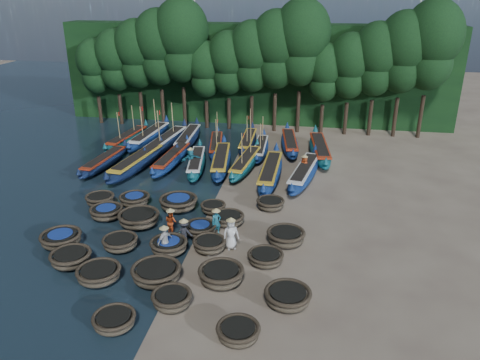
% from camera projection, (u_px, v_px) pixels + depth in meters
% --- Properties ---
extents(ground, '(120.00, 120.00, 0.00)m').
position_uv_depth(ground, '(205.00, 219.00, 29.03)').
color(ground, gray).
rests_on(ground, ground).
extents(foliage_wall, '(40.00, 3.00, 10.00)m').
position_uv_depth(foliage_wall, '(256.00, 74.00, 48.54)').
color(foliage_wall, black).
rests_on(foliage_wall, ground).
extents(coracle_2, '(2.18, 2.18, 0.64)m').
position_uv_depth(coracle_2, '(114.00, 320.00, 19.68)').
color(coracle_2, '#4D4330').
rests_on(coracle_2, ground).
extents(coracle_3, '(1.97, 1.97, 0.74)m').
position_uv_depth(coracle_3, '(172.00, 299.00, 20.94)').
color(coracle_3, '#4D4330').
rests_on(coracle_3, ground).
extents(coracle_4, '(1.96, 1.96, 0.67)m').
position_uv_depth(coracle_4, '(238.00, 332.00, 19.00)').
color(coracle_4, '#4D4330').
rests_on(coracle_4, ground).
extents(coracle_5, '(2.40, 2.40, 0.75)m').
position_uv_depth(coracle_5, '(71.00, 258.00, 24.11)').
color(coracle_5, '#4D4330').
rests_on(coracle_5, ground).
extents(coracle_6, '(2.57, 2.57, 0.72)m').
position_uv_depth(coracle_6, '(99.00, 273.00, 22.82)').
color(coracle_6, '#4D4330').
rests_on(coracle_6, ground).
extents(coracle_7, '(2.60, 2.60, 0.80)m').
position_uv_depth(coracle_7, '(156.00, 273.00, 22.79)').
color(coracle_7, '#4D4330').
rests_on(coracle_7, ground).
extents(coracle_8, '(2.27, 2.27, 0.85)m').
position_uv_depth(coracle_8, '(221.00, 275.00, 22.59)').
color(coracle_8, '#4D4330').
rests_on(coracle_8, ground).
extents(coracle_9, '(2.18, 2.18, 0.74)m').
position_uv_depth(coracle_9, '(288.00, 296.00, 21.11)').
color(coracle_9, '#4D4330').
rests_on(coracle_9, ground).
extents(coracle_10, '(2.47, 2.47, 0.76)m').
position_uv_depth(coracle_10, '(61.00, 239.00, 25.94)').
color(coracle_10, '#4D4330').
rests_on(coracle_10, ground).
extents(coracle_11, '(2.30, 2.30, 0.71)m').
position_uv_depth(coracle_11, '(120.00, 242.00, 25.61)').
color(coracle_11, '#4D4330').
rests_on(coracle_11, ground).
extents(coracle_12, '(2.16, 2.16, 0.75)m').
position_uv_depth(coracle_12, '(169.00, 246.00, 25.24)').
color(coracle_12, '#4D4330').
rests_on(coracle_12, ground).
extents(coracle_13, '(2.05, 2.05, 0.71)m').
position_uv_depth(coracle_13, '(209.00, 244.00, 25.41)').
color(coracle_13, '#4D4330').
rests_on(coracle_13, ground).
extents(coracle_14, '(2.14, 2.14, 0.63)m').
position_uv_depth(coracle_14, '(266.00, 257.00, 24.27)').
color(coracle_14, '#4D4330').
rests_on(coracle_14, ground).
extents(coracle_15, '(2.40, 2.40, 0.75)m').
position_uv_depth(coracle_15, '(107.00, 212.00, 29.01)').
color(coracle_15, '#4D4330').
rests_on(coracle_15, ground).
extents(coracle_16, '(2.52, 2.52, 0.85)m').
position_uv_depth(coracle_16, '(139.00, 218.00, 28.11)').
color(coracle_16, '#4D4330').
rests_on(coracle_16, ground).
extents(coracle_17, '(2.25, 2.25, 0.67)m').
position_uv_depth(coracle_17, '(200.00, 228.00, 27.12)').
color(coracle_17, '#4D4330').
rests_on(coracle_17, ground).
extents(coracle_18, '(1.98, 1.98, 0.69)m').
position_uv_depth(coracle_18, '(228.00, 219.00, 28.27)').
color(coracle_18, '#4D4330').
rests_on(coracle_18, ground).
extents(coracle_19, '(2.55, 2.55, 0.81)m').
position_uv_depth(coracle_19, '(286.00, 236.00, 26.10)').
color(coracle_19, '#4D4330').
rests_on(coracle_19, ground).
extents(coracle_20, '(2.30, 2.30, 0.75)m').
position_uv_depth(coracle_20, '(100.00, 199.00, 30.73)').
color(coracle_20, '#4D4330').
rests_on(coracle_20, ground).
extents(coracle_21, '(2.45, 2.45, 0.69)m').
position_uv_depth(coracle_21, '(135.00, 199.00, 30.84)').
color(coracle_21, '#4D4330').
rests_on(coracle_21, ground).
extents(coracle_22, '(2.89, 2.89, 0.84)m').
position_uv_depth(coracle_22, '(179.00, 202.00, 30.17)').
color(coracle_22, '#4D4330').
rests_on(coracle_22, ground).
extents(coracle_23, '(1.81, 1.81, 0.65)m').
position_uv_depth(coracle_23, '(213.00, 207.00, 29.75)').
color(coracle_23, '#4D4330').
rests_on(coracle_23, ground).
extents(coracle_24, '(2.13, 2.13, 0.69)m').
position_uv_depth(coracle_24, '(270.00, 204.00, 30.23)').
color(coracle_24, '#4D4330').
rests_on(coracle_24, ground).
extents(long_boat_1, '(1.97, 7.49, 1.32)m').
position_uv_depth(long_boat_1, '(104.00, 161.00, 37.23)').
color(long_boat_1, '#0F1639').
rests_on(long_boat_1, ground).
extents(long_boat_2, '(2.79, 9.01, 1.60)m').
position_uv_depth(long_boat_2, '(137.00, 162.00, 36.70)').
color(long_boat_2, '#0F1639').
rests_on(long_boat_2, ground).
extents(long_boat_3, '(1.93, 8.23, 1.45)m').
position_uv_depth(long_boat_3, '(172.00, 159.00, 37.61)').
color(long_boat_3, navy).
rests_on(long_boat_3, ground).
extents(long_boat_4, '(2.57, 7.69, 1.37)m').
position_uv_depth(long_boat_4, '(196.00, 163.00, 36.86)').
color(long_boat_4, '#0F5057').
rests_on(long_boat_4, ground).
extents(long_boat_5, '(2.63, 8.66, 1.54)m').
position_uv_depth(long_boat_5, '(221.00, 161.00, 37.10)').
color(long_boat_5, navy).
rests_on(long_boat_5, ground).
extents(long_boat_6, '(2.27, 8.08, 3.45)m').
position_uv_depth(long_boat_6, '(246.00, 163.00, 36.77)').
color(long_boat_6, '#0F5057').
rests_on(long_boat_6, ground).
extents(long_boat_7, '(1.67, 9.02, 1.59)m').
position_uv_depth(long_boat_7, '(270.00, 172.00, 34.79)').
color(long_boat_7, navy).
rests_on(long_boat_7, ground).
extents(long_boat_8, '(2.97, 8.63, 1.54)m').
position_uv_depth(long_boat_8, '(304.00, 173.00, 34.74)').
color(long_boat_8, navy).
rests_on(long_boat_8, ground).
extents(long_boat_9, '(2.30, 7.90, 3.38)m').
position_uv_depth(long_boat_9, '(127.00, 139.00, 42.71)').
color(long_boat_9, '#0F5057').
rests_on(long_boat_9, ground).
extents(long_boat_10, '(2.21, 8.94, 3.81)m').
position_uv_depth(long_boat_10, '(150.00, 136.00, 43.12)').
color(long_boat_10, navy).
rests_on(long_boat_10, ground).
extents(long_boat_11, '(2.54, 8.93, 3.82)m').
position_uv_depth(long_boat_11, '(167.00, 141.00, 41.78)').
color(long_boat_11, '#0F1639').
rests_on(long_boat_11, ground).
extents(long_boat_12, '(1.84, 8.48, 1.49)m').
position_uv_depth(long_boat_12, '(188.00, 138.00, 42.72)').
color(long_boat_12, '#0F1639').
rests_on(long_boat_12, ground).
extents(long_boat_13, '(2.61, 7.57, 3.26)m').
position_uv_depth(long_boat_13, '(216.00, 145.00, 40.94)').
color(long_boat_13, navy).
rests_on(long_boat_13, ground).
extents(long_boat_14, '(1.55, 7.73, 3.28)m').
position_uv_depth(long_boat_14, '(248.00, 142.00, 41.94)').
color(long_boat_14, '#0F1639').
rests_on(long_boat_14, ground).
extents(long_boat_15, '(1.49, 7.26, 3.09)m').
position_uv_depth(long_boat_15, '(260.00, 148.00, 40.22)').
color(long_boat_15, navy).
rests_on(long_boat_15, ground).
extents(long_boat_16, '(2.47, 8.18, 1.45)m').
position_uv_depth(long_boat_16, '(290.00, 143.00, 41.37)').
color(long_boat_16, navy).
rests_on(long_boat_16, ground).
extents(long_boat_17, '(2.54, 9.11, 1.61)m').
position_uv_depth(long_boat_17, '(320.00, 150.00, 39.57)').
color(long_boat_17, '#0F5057').
rests_on(long_boat_17, ground).
extents(fisherman_0, '(1.05, 0.90, 2.01)m').
position_uv_depth(fisherman_0, '(231.00, 233.00, 25.44)').
color(fisherman_0, beige).
rests_on(fisherman_0, ground).
extents(fisherman_1, '(0.69, 0.63, 1.77)m').
position_uv_depth(fisherman_1, '(216.00, 220.00, 26.96)').
color(fisherman_1, '#19596A').
rests_on(fisherman_1, ground).
extents(fisherman_2, '(0.94, 0.88, 1.73)m').
position_uv_depth(fisherman_2, '(171.00, 221.00, 27.08)').
color(fisherman_2, '#B84118').
rests_on(fisherman_2, ground).
extents(fisherman_3, '(1.00, 0.59, 1.74)m').
position_uv_depth(fisherman_3, '(184.00, 232.00, 25.87)').
color(fisherman_3, black).
rests_on(fisherman_3, ground).
extents(fisherman_4, '(0.85, 1.05, 1.87)m').
position_uv_depth(fisherman_4, '(165.00, 240.00, 24.87)').
color(fisherman_4, beige).
rests_on(fisherman_4, ground).
extents(fisherman_5, '(1.66, 1.43, 2.01)m').
position_uv_depth(fisherman_5, '(191.00, 159.00, 36.42)').
color(fisherman_5, '#19596A').
rests_on(fisherman_5, ground).
extents(fisherman_6, '(0.95, 0.89, 1.83)m').
position_uv_depth(fisherman_6, '(304.00, 165.00, 35.33)').
color(fisherman_6, '#B84118').
rests_on(fisherman_6, ground).
extents(tree_0, '(3.68, 3.68, 8.68)m').
position_uv_depth(tree_0, '(95.00, 66.00, 47.38)').
color(tree_0, black).
rests_on(tree_0, ground).
extents(tree_1, '(4.09, 4.09, 9.65)m').
position_uv_depth(tree_1, '(116.00, 59.00, 46.77)').
color(tree_1, black).
rests_on(tree_1, ground).
extents(tree_2, '(4.51, 4.51, 10.63)m').
position_uv_depth(tree_2, '(137.00, 53.00, 46.17)').
color(tree_2, black).
rests_on(tree_2, ground).
extents(tree_3, '(4.92, 4.92, 11.60)m').
position_uv_depth(tree_3, '(159.00, 46.00, 45.57)').
color(tree_3, black).
rests_on(tree_3, ground).
extents(tree_4, '(5.34, 5.34, 12.58)m').
position_uv_depth(tree_4, '(181.00, 40.00, 44.97)').
color(tree_4, black).
rests_on(tree_4, ground).
extents(tree_5, '(3.68, 3.68, 8.68)m').
position_uv_depth(tree_5, '(205.00, 69.00, 45.65)').
color(tree_5, black).
rests_on(tree_5, ground).
extents(tree_6, '(4.09, 4.09, 9.65)m').
position_uv_depth(tree_6, '(228.00, 62.00, 45.05)').
color(tree_6, black).
rests_on(tree_6, ground).
extents(tree_7, '(4.51, 4.51, 10.63)m').
position_uv_depth(tree_7, '(252.00, 56.00, 44.45)').
color(tree_7, black).
rests_on(tree_7, ground).
extents(tree_8, '(4.92, 4.92, 11.60)m').
position_uv_depth(tree_8, '(276.00, 49.00, 43.85)').
color(tree_8, black).
rests_on(tree_8, ground).
extents(tree_9, '(5.34, 5.34, 12.58)m').
position_uv_depth(tree_9, '(301.00, 42.00, 43.24)').
color(tree_9, black).
rests_on(tree_9, ground).
extents(tree_10, '(3.68, 3.68, 8.68)m').
position_uv_depth(tree_10, '(325.00, 72.00, 43.93)').
color(tree_10, black).
rests_on(tree_10, ground).
extents(tree_11, '(4.09, 4.09, 9.65)m').
position_uv_depth(tree_11, '(350.00, 65.00, 43.33)').
color(tree_11, black).
rests_on(tree_11, ground).
extents(tree_12, '(4.51, 4.51, 10.63)m').
position_uv_depth(tree_12, '(377.00, 58.00, 42.73)').
color(tree_12, black).
rests_on(tree_12, ground).
extents(tree_13, '(4.92, 4.92, 11.60)m').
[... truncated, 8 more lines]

